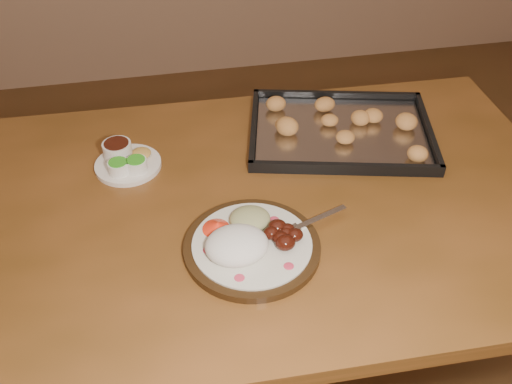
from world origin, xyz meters
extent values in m
plane|color=brown|center=(0.00, 0.00, 0.00)|extent=(4.00, 4.00, 0.00)
cube|color=brown|center=(-0.07, -0.01, 0.73)|extent=(1.52, 0.94, 0.04)
cylinder|color=#442914|center=(-0.74, 0.38, 0.35)|extent=(0.07, 0.07, 0.71)
cylinder|color=#442914|center=(0.62, 0.35, 0.35)|extent=(0.07, 0.07, 0.71)
cylinder|color=black|center=(-0.09, -0.17, 0.76)|extent=(0.28, 0.28, 0.02)
cylinder|color=beige|center=(-0.09, -0.17, 0.77)|extent=(0.25, 0.25, 0.01)
ellipsoid|color=#D0324E|center=(-0.13, -0.25, 0.77)|extent=(0.02, 0.02, 0.00)
ellipsoid|color=#D0324E|center=(-0.03, -0.24, 0.77)|extent=(0.02, 0.02, 0.00)
ellipsoid|color=#D0324E|center=(-0.03, -0.11, 0.77)|extent=(0.02, 0.02, 0.00)
ellipsoid|color=#D0324E|center=(-0.18, -0.17, 0.77)|extent=(0.02, 0.02, 0.00)
ellipsoid|color=silver|center=(-0.12, -0.18, 0.79)|extent=(0.15, 0.14, 0.06)
ellipsoid|color=#441309|center=(-0.03, -0.18, 0.79)|extent=(0.04, 0.03, 0.03)
ellipsoid|color=#441309|center=(-0.01, -0.16, 0.79)|extent=(0.04, 0.03, 0.03)
ellipsoid|color=#441309|center=(-0.03, -0.15, 0.79)|extent=(0.04, 0.03, 0.03)
ellipsoid|color=#441309|center=(0.00, -0.18, 0.79)|extent=(0.04, 0.03, 0.03)
ellipsoid|color=#441309|center=(-0.05, -0.16, 0.79)|extent=(0.04, 0.03, 0.03)
ellipsoid|color=#441309|center=(-0.02, -0.17, 0.79)|extent=(0.04, 0.03, 0.03)
ellipsoid|color=#441309|center=(-0.02, -0.19, 0.79)|extent=(0.04, 0.03, 0.03)
ellipsoid|color=tan|center=(-0.08, -0.10, 0.78)|extent=(0.10, 0.10, 0.04)
cone|color=red|center=(-0.15, -0.11, 0.78)|extent=(0.09, 0.09, 0.03)
cube|color=silver|center=(0.07, -0.12, 0.77)|extent=(0.13, 0.06, 0.00)
cube|color=silver|center=(0.00, -0.15, 0.77)|extent=(0.04, 0.03, 0.00)
cylinder|color=silver|center=(-0.02, -0.17, 0.77)|extent=(0.03, 0.01, 0.00)
cylinder|color=silver|center=(-0.02, -0.16, 0.77)|extent=(0.03, 0.01, 0.00)
cylinder|color=silver|center=(-0.02, -0.15, 0.77)|extent=(0.03, 0.01, 0.00)
cylinder|color=silver|center=(-0.03, -0.15, 0.77)|extent=(0.03, 0.01, 0.00)
cylinder|color=white|center=(-0.33, 0.17, 0.76)|extent=(0.16, 0.16, 0.01)
cylinder|color=white|center=(-0.35, 0.13, 0.78)|extent=(0.05, 0.05, 0.03)
cylinder|color=green|center=(-0.35, 0.13, 0.79)|extent=(0.04, 0.04, 0.00)
cylinder|color=white|center=(-0.31, 0.13, 0.78)|extent=(0.05, 0.05, 0.03)
cylinder|color=green|center=(-0.31, 0.13, 0.79)|extent=(0.04, 0.04, 0.00)
cylinder|color=silver|center=(-0.35, 0.20, 0.78)|extent=(0.07, 0.07, 0.04)
cylinder|color=black|center=(-0.35, 0.20, 0.80)|extent=(0.06, 0.06, 0.00)
ellipsoid|color=#BF8E43|center=(-0.29, 0.19, 0.77)|extent=(0.05, 0.05, 0.02)
cube|color=black|center=(0.22, 0.20, 0.75)|extent=(0.53, 0.44, 0.01)
cube|color=black|center=(0.26, 0.36, 0.77)|extent=(0.45, 0.12, 0.02)
cube|color=black|center=(0.18, 0.04, 0.77)|extent=(0.45, 0.12, 0.02)
cube|color=black|center=(0.44, 0.14, 0.77)|extent=(0.09, 0.33, 0.02)
cube|color=black|center=(0.00, 0.25, 0.77)|extent=(0.09, 0.33, 0.02)
cube|color=silver|center=(0.22, 0.20, 0.76)|extent=(0.49, 0.40, 0.00)
ellipsoid|color=#D09349|center=(0.27, 0.18, 0.78)|extent=(0.05, 0.05, 0.04)
ellipsoid|color=#D09349|center=(0.32, 0.22, 0.78)|extent=(0.07, 0.07, 0.04)
ellipsoid|color=#D09349|center=(0.26, 0.29, 0.78)|extent=(0.06, 0.06, 0.04)
ellipsoid|color=#D09349|center=(0.19, 0.26, 0.78)|extent=(0.06, 0.06, 0.04)
ellipsoid|color=#D09349|center=(0.15, 0.27, 0.78)|extent=(0.07, 0.07, 0.04)
ellipsoid|color=#D09349|center=(0.16, 0.21, 0.78)|extent=(0.05, 0.05, 0.04)
ellipsoid|color=#D09349|center=(0.11, 0.18, 0.78)|extent=(0.07, 0.07, 0.04)
ellipsoid|color=#D09349|center=(0.17, 0.11, 0.78)|extent=(0.06, 0.06, 0.04)
ellipsoid|color=#D09349|center=(0.25, 0.13, 0.78)|extent=(0.06, 0.06, 0.04)
ellipsoid|color=#D09349|center=(0.28, 0.13, 0.78)|extent=(0.07, 0.07, 0.04)
camera|label=1|loc=(-0.24, -0.97, 1.60)|focal=40.00mm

